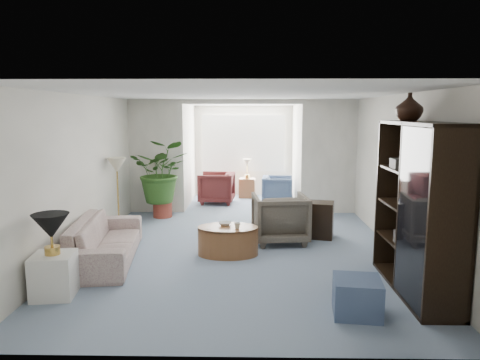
{
  "coord_description": "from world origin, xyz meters",
  "views": [
    {
      "loc": [
        0.15,
        -6.83,
        2.23
      ],
      "look_at": [
        0.0,
        0.6,
        1.1
      ],
      "focal_mm": 33.66,
      "sensor_mm": 36.0,
      "label": 1
    }
  ],
  "objects_px": {
    "entertainment_cabinet": "(418,208)",
    "sunroom_table": "(247,188)",
    "side_table_dark": "(318,220)",
    "sunroom_chair_maroon": "(216,188)",
    "table_lamp": "(51,226)",
    "coffee_bowl": "(225,224)",
    "sunroom_chair_blue": "(277,190)",
    "sofa": "(105,240)",
    "wingback_chair": "(280,218)",
    "framed_picture": "(404,148)",
    "end_table": "(54,275)",
    "plant_pot": "(163,210)",
    "coffee_cup": "(237,226)",
    "ottoman": "(357,297)",
    "coffee_table": "(228,241)",
    "floor_lamp": "(117,165)",
    "cabinet_urn": "(409,107)"
  },
  "relations": [
    {
      "from": "entertainment_cabinet",
      "to": "sunroom_table",
      "type": "distance_m",
      "value": 6.59
    },
    {
      "from": "side_table_dark",
      "to": "sunroom_chair_maroon",
      "type": "xyz_separation_m",
      "value": [
        -2.04,
        3.01,
        0.06
      ]
    },
    {
      "from": "table_lamp",
      "to": "coffee_bowl",
      "type": "bearing_deg",
      "value": 41.58
    },
    {
      "from": "sunroom_chair_blue",
      "to": "sunroom_table",
      "type": "xyz_separation_m",
      "value": [
        -0.75,
        0.75,
        -0.08
      ]
    },
    {
      "from": "sofa",
      "to": "wingback_chair",
      "type": "xyz_separation_m",
      "value": [
        2.7,
        1.05,
        0.1
      ]
    },
    {
      "from": "framed_picture",
      "to": "sofa",
      "type": "xyz_separation_m",
      "value": [
        -4.47,
        -0.21,
        -1.38
      ]
    },
    {
      "from": "end_table",
      "to": "plant_pot",
      "type": "height_order",
      "value": "end_table"
    },
    {
      "from": "plant_pot",
      "to": "table_lamp",
      "type": "bearing_deg",
      "value": -97.0
    },
    {
      "from": "coffee_cup",
      "to": "plant_pot",
      "type": "distance_m",
      "value": 3.14
    },
    {
      "from": "sofa",
      "to": "framed_picture",
      "type": "bearing_deg",
      "value": -94.61
    },
    {
      "from": "ottoman",
      "to": "sunroom_chair_maroon",
      "type": "relative_size",
      "value": 0.61
    },
    {
      "from": "coffee_bowl",
      "to": "framed_picture",
      "type": "bearing_deg",
      "value": -4.21
    },
    {
      "from": "coffee_table",
      "to": "entertainment_cabinet",
      "type": "relative_size",
      "value": 0.45
    },
    {
      "from": "framed_picture",
      "to": "coffee_bowl",
      "type": "xyz_separation_m",
      "value": [
        -2.69,
        0.2,
        -1.23
      ]
    },
    {
      "from": "wingback_chair",
      "to": "ottoman",
      "type": "bearing_deg",
      "value": 97.04
    },
    {
      "from": "sofa",
      "to": "end_table",
      "type": "height_order",
      "value": "sofa"
    },
    {
      "from": "coffee_cup",
      "to": "sunroom_chair_blue",
      "type": "bearing_deg",
      "value": 78.06
    },
    {
      "from": "table_lamp",
      "to": "floor_lamp",
      "type": "relative_size",
      "value": 1.22
    },
    {
      "from": "sunroom_chair_maroon",
      "to": "sunroom_chair_blue",
      "type": "bearing_deg",
      "value": 94.43
    },
    {
      "from": "framed_picture",
      "to": "plant_pot",
      "type": "xyz_separation_m",
      "value": [
        -4.16,
        2.64,
        -1.54
      ]
    },
    {
      "from": "wingback_chair",
      "to": "cabinet_urn",
      "type": "height_order",
      "value": "cabinet_urn"
    },
    {
      "from": "coffee_table",
      "to": "coffee_cup",
      "type": "distance_m",
      "value": 0.32
    },
    {
      "from": "sofa",
      "to": "side_table_dark",
      "type": "height_order",
      "value": "side_table_dark"
    },
    {
      "from": "coffee_table",
      "to": "sunroom_chair_maroon",
      "type": "bearing_deg",
      "value": 96.65
    },
    {
      "from": "wingback_chair",
      "to": "plant_pot",
      "type": "relative_size",
      "value": 2.3
    },
    {
      "from": "table_lamp",
      "to": "wingback_chair",
      "type": "height_order",
      "value": "table_lamp"
    },
    {
      "from": "ottoman",
      "to": "entertainment_cabinet",
      "type": "bearing_deg",
      "value": 38.64
    },
    {
      "from": "entertainment_cabinet",
      "to": "ottoman",
      "type": "height_order",
      "value": "entertainment_cabinet"
    },
    {
      "from": "coffee_bowl",
      "to": "plant_pot",
      "type": "xyz_separation_m",
      "value": [
        -1.47,
        2.44,
        -0.31
      ]
    },
    {
      "from": "sofa",
      "to": "plant_pot",
      "type": "height_order",
      "value": "sofa"
    },
    {
      "from": "floor_lamp",
      "to": "sunroom_chair_blue",
      "type": "relative_size",
      "value": 0.48
    },
    {
      "from": "cabinet_urn",
      "to": "sunroom_table",
      "type": "height_order",
      "value": "cabinet_urn"
    },
    {
      "from": "end_table",
      "to": "coffee_cup",
      "type": "xyz_separation_m",
      "value": [
        2.19,
        1.56,
        0.23
      ]
    },
    {
      "from": "sofa",
      "to": "wingback_chair",
      "type": "distance_m",
      "value": 2.9
    },
    {
      "from": "sofa",
      "to": "table_lamp",
      "type": "relative_size",
      "value": 4.94
    },
    {
      "from": "ottoman",
      "to": "sunroom_table",
      "type": "distance_m",
      "value": 7.0
    },
    {
      "from": "sofa",
      "to": "table_lamp",
      "type": "height_order",
      "value": "table_lamp"
    },
    {
      "from": "plant_pot",
      "to": "sunroom_chair_maroon",
      "type": "relative_size",
      "value": 0.48
    },
    {
      "from": "end_table",
      "to": "plant_pot",
      "type": "relative_size",
      "value": 1.32
    },
    {
      "from": "coffee_table",
      "to": "plant_pot",
      "type": "distance_m",
      "value": 2.96
    },
    {
      "from": "end_table",
      "to": "sunroom_chair_maroon",
      "type": "relative_size",
      "value": 0.63
    },
    {
      "from": "coffee_table",
      "to": "plant_pot",
      "type": "height_order",
      "value": "coffee_table"
    },
    {
      "from": "coffee_cup",
      "to": "ottoman",
      "type": "distance_m",
      "value": 2.44
    },
    {
      "from": "floor_lamp",
      "to": "sunroom_chair_blue",
      "type": "bearing_deg",
      "value": 39.74
    },
    {
      "from": "end_table",
      "to": "sunroom_chair_maroon",
      "type": "bearing_deg",
      "value": 74.69
    },
    {
      "from": "entertainment_cabinet",
      "to": "side_table_dark",
      "type": "bearing_deg",
      "value": 109.22
    },
    {
      "from": "sunroom_chair_blue",
      "to": "end_table",
      "type": "bearing_deg",
      "value": 156.22
    },
    {
      "from": "table_lamp",
      "to": "coffee_table",
      "type": "relative_size",
      "value": 0.46
    },
    {
      "from": "end_table",
      "to": "wingback_chair",
      "type": "xyz_separation_m",
      "value": [
        2.9,
        2.4,
        0.15
      ]
    },
    {
      "from": "table_lamp",
      "to": "cabinet_urn",
      "type": "bearing_deg",
      "value": 9.92
    }
  ]
}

